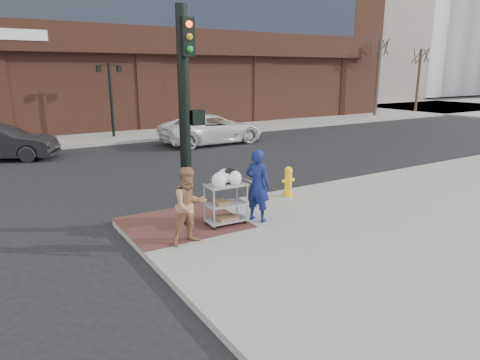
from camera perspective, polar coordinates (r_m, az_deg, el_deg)
ground at (r=10.12m, az=-2.41°, el=-7.41°), size 220.00×220.00×0.00m
sidewalk_far at (r=43.84m, az=-8.84°, el=9.38°), size 65.00×36.00×0.15m
brick_curb_ramp at (r=10.57m, az=-7.68°, el=-5.66°), size 2.80×2.40×0.01m
filler_block at (r=64.43m, az=12.85°, el=18.69°), size 14.00×20.00×18.00m
bare_tree_a at (r=37.87m, az=18.22°, el=17.48°), size 1.80×1.80×7.20m
bare_tree_b at (r=42.85m, az=23.06°, el=16.00°), size 1.80×1.80×6.70m
lamp_post at (r=25.11m, az=-16.86°, el=11.17°), size 1.32×0.22×4.00m
traffic_signal_pole at (r=9.92m, az=-7.23°, el=8.92°), size 0.61×0.51×5.00m
woman_blue at (r=10.41m, az=2.37°, el=-0.72°), size 0.67×0.78×1.79m
pedestrian_tan at (r=9.09m, az=-6.75°, el=-3.45°), size 0.87×0.71×1.67m
minivan_white at (r=22.73m, az=-3.71°, el=6.79°), size 5.58×2.64×1.54m
utility_cart at (r=10.20m, az=-1.89°, el=-2.70°), size 1.00×0.59×1.35m
fire_hydrant at (r=12.64m, az=6.46°, el=-0.14°), size 0.42×0.29×0.89m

